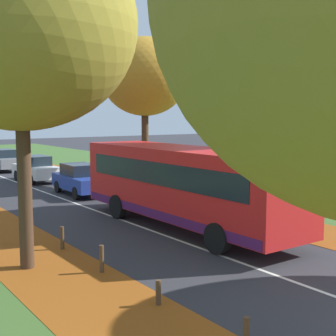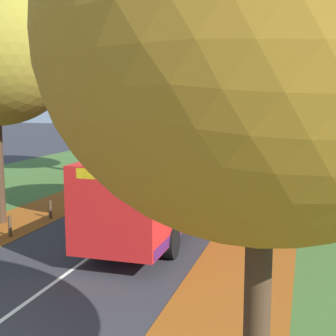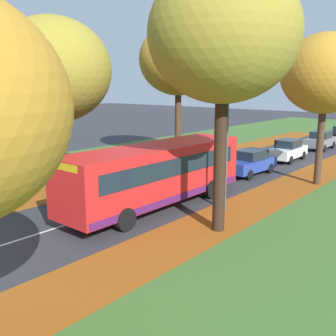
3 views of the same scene
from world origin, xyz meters
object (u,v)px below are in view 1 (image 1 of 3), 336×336
(bollard_fifth, at_px, (62,238))
(bus, at_px, (184,183))
(tree_right_near, at_px, (277,28))
(car_grey_third_in_line, at_px, (3,160))
(tree_left_near, at_px, (19,24))
(car_blue_lead, at_px, (80,179))
(bollard_fourth, at_px, (102,259))
(bollard_third, at_px, (158,293))
(tree_right_mid, at_px, (145,77))
(bollard_second, at_px, (246,336))
(car_white_following, at_px, (36,169))
(streetlamp_right, at_px, (206,126))

(bollard_fifth, bearing_deg, bus, 0.22)
(tree_right_near, bearing_deg, car_grey_third_in_line, 99.99)
(tree_left_near, bearing_deg, car_blue_lead, 57.98)
(tree_right_near, distance_m, bollard_fourth, 11.53)
(tree_right_near, xyz_separation_m, bollard_third, (-8.81, -4.60, -7.27))
(tree_left_near, relative_size, bollard_fifth, 12.77)
(bollard_third, height_order, car_blue_lead, car_blue_lead)
(tree_left_near, height_order, bollard_fifth, tree_left_near)
(tree_left_near, bearing_deg, tree_right_mid, 44.59)
(bollard_fifth, height_order, bus, bus)
(bollard_second, relative_size, car_grey_third_in_line, 0.16)
(tree_right_near, bearing_deg, bollard_second, -140.42)
(bollard_fifth, bearing_deg, car_blue_lead, 61.74)
(bollard_fifth, bearing_deg, tree_left_near, -143.34)
(car_blue_lead, bearing_deg, bus, -90.42)
(bollard_fourth, xyz_separation_m, car_grey_third_in_line, (4.76, 24.97, 0.44))
(tree_right_mid, xyz_separation_m, car_white_following, (-4.43, 5.87, -5.54))
(bollard_second, bearing_deg, bus, 59.03)
(tree_left_near, bearing_deg, bollard_second, -77.49)
(bus, xyz_separation_m, car_grey_third_in_line, (-0.07, 22.31, -0.89))
(tree_left_near, height_order, tree_right_mid, tree_left_near)
(bollard_third, xyz_separation_m, car_grey_third_in_line, (4.75, 27.62, 0.53))
(bus, distance_m, car_grey_third_in_line, 22.32)
(streetlamp_right, bearing_deg, bus, -145.33)
(bus, relative_size, car_blue_lead, 2.43)
(tree_left_near, relative_size, car_blue_lead, 2.18)
(bollard_fourth, bearing_deg, bollard_fifth, 89.72)
(tree_right_mid, bearing_deg, bollard_fourth, -127.30)
(streetlamp_right, distance_m, bus, 3.60)
(tree_right_mid, distance_m, car_grey_third_in_line, 14.75)
(tree_left_near, xyz_separation_m, bollard_second, (1.52, -6.84, -6.17))
(bollard_fifth, height_order, streetlamp_right, streetlamp_right)
(tree_right_near, height_order, bollard_fifth, tree_right_near)
(bollard_fifth, bearing_deg, bollard_second, -89.79)
(car_white_following, bearing_deg, streetlamp_right, -79.44)
(tree_right_mid, distance_m, car_white_following, 9.21)
(bollard_fifth, relative_size, car_white_following, 0.17)
(tree_right_mid, bearing_deg, bollard_fifth, -134.29)
(tree_left_near, distance_m, bollard_third, 7.65)
(tree_left_near, distance_m, bollard_fifth, 6.42)
(bollard_third, bearing_deg, bollard_fifth, 89.91)
(bollard_second, distance_m, car_white_following, 23.68)
(bollard_third, distance_m, bollard_fifth, 5.30)
(bollard_third, distance_m, car_white_following, 21.10)
(streetlamp_right, distance_m, car_blue_lead, 8.28)
(tree_right_mid, height_order, car_white_following, tree_right_mid)
(bus, xyz_separation_m, car_blue_lead, (0.07, 9.06, -0.89))
(bollard_fifth, xyz_separation_m, car_grey_third_in_line, (4.74, 22.32, 0.45))
(tree_right_near, height_order, streetlamp_right, tree_right_near)
(bollard_fourth, height_order, streetlamp_right, streetlamp_right)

